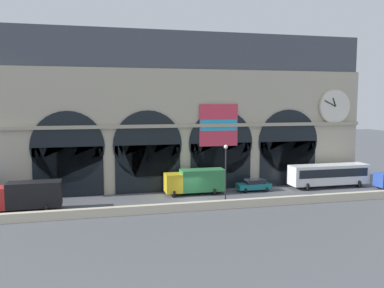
{
  "coord_description": "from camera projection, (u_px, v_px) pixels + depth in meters",
  "views": [
    {
      "loc": [
        -11.39,
        -45.41,
        11.64
      ],
      "look_at": [
        0.91,
        5.0,
        6.1
      ],
      "focal_mm": 37.72,
      "sensor_mm": 36.0,
      "label": 1
    }
  ],
  "objects": [
    {
      "name": "box_truck_center",
      "position": [
        196.0,
        181.0,
        50.38
      ],
      "size": [
        7.5,
        2.91,
        3.12
      ],
      "color": "gold",
      "rests_on": "ground"
    },
    {
      "name": "car_mideast",
      "position": [
        254.0,
        185.0,
        52.3
      ],
      "size": [
        4.4,
        2.22,
        1.55
      ],
      "color": "#19727A",
      "rests_on": "ground"
    },
    {
      "name": "bus_east",
      "position": [
        329.0,
        174.0,
        54.4
      ],
      "size": [
        11.0,
        3.25,
        3.1
      ],
      "color": "white",
      "rests_on": "ground"
    },
    {
      "name": "street_lamp_quayside",
      "position": [
        226.0,
        167.0,
        44.15
      ],
      "size": [
        0.44,
        0.44,
        6.9
      ],
      "color": "black",
      "rests_on": "ground"
    },
    {
      "name": "box_truck_west",
      "position": [
        26.0,
        195.0,
        42.67
      ],
      "size": [
        7.5,
        2.91,
        3.12
      ],
      "color": "red",
      "rests_on": "ground"
    },
    {
      "name": "station_building",
      "position": [
        181.0,
        114.0,
        53.9
      ],
      "size": [
        50.31,
        5.22,
        20.57
      ],
      "color": "#B2A891",
      "rests_on": "ground"
    },
    {
      "name": "quay_parapet_wall",
      "position": [
        205.0,
        206.0,
        43.2
      ],
      "size": [
        90.0,
        0.7,
        0.93
      ],
      "primitive_type": "cube",
      "color": "beige",
      "rests_on": "ground"
    },
    {
      "name": "ground_plane",
      "position": [
        195.0,
        200.0,
        47.79
      ],
      "size": [
        200.0,
        200.0,
        0.0
      ],
      "primitive_type": "plane",
      "color": "#54565B"
    }
  ]
}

